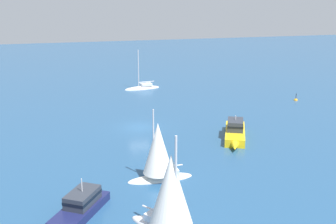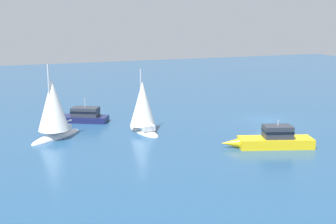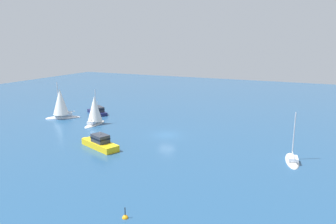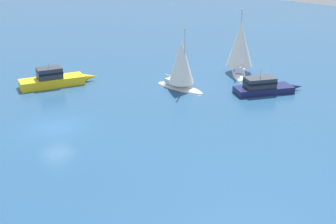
# 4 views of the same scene
# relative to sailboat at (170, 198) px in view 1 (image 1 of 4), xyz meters

# --- Properties ---
(ground_plane) EXTENTS (160.00, 160.00, 0.00)m
(ground_plane) POSITION_rel_sailboat_xyz_m (-24.03, 1.76, -2.72)
(ground_plane) COLOR navy
(sailboat) EXTENTS (6.24, 5.42, 7.87)m
(sailboat) POSITION_rel_sailboat_xyz_m (0.00, 0.00, 0.00)
(sailboat) COLOR white
(sailboat) RESTS_ON ground
(sloop) EXTENTS (2.58, 6.06, 6.81)m
(sloop) POSITION_rel_sailboat_xyz_m (-43.83, 5.51, -2.62)
(sloop) COLOR silver
(sloop) RESTS_ON ground
(motor_cruiser) EXTENTS (8.36, 4.43, 2.56)m
(motor_cruiser) POSITION_rel_sailboat_xyz_m (-17.72, 11.54, -1.96)
(motor_cruiser) COLOR yellow
(motor_cruiser) RESTS_ON ground
(ketch) EXTENTS (2.83, 6.03, 6.88)m
(ketch) POSITION_rel_sailboat_xyz_m (-8.98, 1.03, -0.34)
(ketch) COLOR silver
(ketch) RESTS_ON ground
(cabin_cruiser) EXTENTS (7.10, 5.08, 2.74)m
(cabin_cruiser) POSITION_rel_sailboat_xyz_m (-4.14, -6.05, -2.03)
(cabin_cruiser) COLOR #191E4C
(cabin_cruiser) RESTS_ON ground
(channel_buoy) EXTENTS (0.55, 0.55, 1.30)m
(channel_buoy) POSITION_rel_sailboat_xyz_m (-31.46, 26.27, -2.70)
(channel_buoy) COLOR orange
(channel_buoy) RESTS_ON ground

